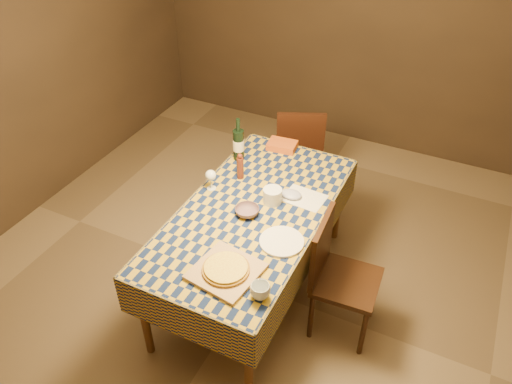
# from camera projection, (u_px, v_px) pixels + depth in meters

# --- Properties ---
(room) EXTENTS (5.00, 5.10, 2.70)m
(room) POSITION_uv_depth(u_px,v_px,m) (252.00, 139.00, 3.09)
(room) COLOR brown
(room) RESTS_ON ground
(dining_table) EXTENTS (0.94, 1.84, 0.77)m
(dining_table) POSITION_uv_depth(u_px,v_px,m) (253.00, 219.00, 3.49)
(dining_table) COLOR brown
(dining_table) RESTS_ON ground
(cutting_board) EXTENTS (0.42, 0.42, 0.02)m
(cutting_board) POSITION_uv_depth(u_px,v_px,m) (226.00, 271.00, 2.98)
(cutting_board) COLOR #AE8551
(cutting_board) RESTS_ON dining_table
(pizza) EXTENTS (0.34, 0.34, 0.03)m
(pizza) POSITION_uv_depth(u_px,v_px,m) (226.00, 268.00, 2.96)
(pizza) COLOR #906218
(pizza) RESTS_ON cutting_board
(pepper_mill) EXTENTS (0.06, 0.06, 0.22)m
(pepper_mill) POSITION_uv_depth(u_px,v_px,m) (240.00, 167.00, 3.69)
(pepper_mill) COLOR #511F12
(pepper_mill) RESTS_ON dining_table
(bowl) EXTENTS (0.18, 0.18, 0.05)m
(bowl) POSITION_uv_depth(u_px,v_px,m) (247.00, 211.00, 3.40)
(bowl) COLOR #684F58
(bowl) RESTS_ON dining_table
(wine_glass) EXTENTS (0.08, 0.08, 0.16)m
(wine_glass) POSITION_uv_depth(u_px,v_px,m) (211.00, 176.00, 3.58)
(wine_glass) COLOR white
(wine_glass) RESTS_ON dining_table
(wine_bottle) EXTENTS (0.10, 0.10, 0.35)m
(wine_bottle) POSITION_uv_depth(u_px,v_px,m) (239.00, 144.00, 3.88)
(wine_bottle) COLOR black
(wine_bottle) RESTS_ON dining_table
(deli_tub) EXTENTS (0.16, 0.16, 0.11)m
(deli_tub) POSITION_uv_depth(u_px,v_px,m) (272.00, 196.00, 3.49)
(deli_tub) COLOR silver
(deli_tub) RESTS_ON dining_table
(takeout_container) EXTENTS (0.24, 0.18, 0.06)m
(takeout_container) POSITION_uv_depth(u_px,v_px,m) (282.00, 145.00, 4.06)
(takeout_container) COLOR #B44D17
(takeout_container) RESTS_ON dining_table
(white_plate) EXTENTS (0.33, 0.33, 0.02)m
(white_plate) POSITION_uv_depth(u_px,v_px,m) (282.00, 241.00, 3.19)
(white_plate) COLOR white
(white_plate) RESTS_ON dining_table
(tumbler) EXTENTS (0.14, 0.14, 0.09)m
(tumbler) POSITION_uv_depth(u_px,v_px,m) (260.00, 291.00, 2.81)
(tumbler) COLOR white
(tumbler) RESTS_ON dining_table
(flour_patch) EXTENTS (0.30, 0.24, 0.00)m
(flour_patch) POSITION_uv_depth(u_px,v_px,m) (304.00, 198.00, 3.55)
(flour_patch) COLOR white
(flour_patch) RESTS_ON dining_table
(flour_bag) EXTENTS (0.19, 0.17, 0.04)m
(flour_bag) POSITION_uv_depth(u_px,v_px,m) (291.00, 194.00, 3.55)
(flour_bag) COLOR #9FA5CC
(flour_bag) RESTS_ON dining_table
(chair_far) EXTENTS (0.56, 0.56, 0.93)m
(chair_far) POSITION_uv_depth(u_px,v_px,m) (299.00, 147.00, 4.55)
(chair_far) COLOR black
(chair_far) RESTS_ON ground
(chair_right) EXTENTS (0.45, 0.45, 0.93)m
(chair_right) POSITION_uv_depth(u_px,v_px,m) (336.00, 271.00, 3.33)
(chair_right) COLOR black
(chair_right) RESTS_ON ground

